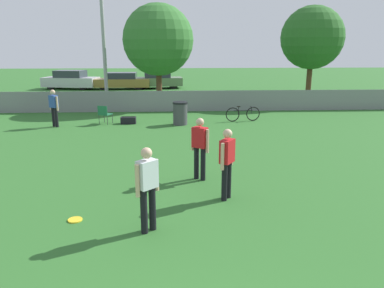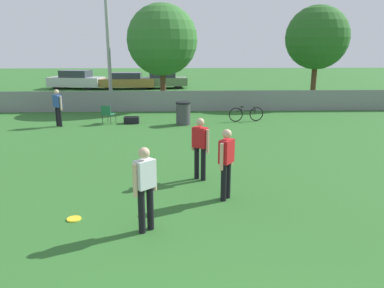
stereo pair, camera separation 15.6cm
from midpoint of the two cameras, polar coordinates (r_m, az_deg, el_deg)
The scene contains 16 objects.
fence_backline at distance 20.03m, azimuth -0.96°, elevation 6.56°, with size 25.15×0.07×1.21m.
light_pole at distance 22.10m, azimuth -12.71°, elevation 19.31°, with size 0.90×0.36×9.05m.
tree_near_pole at distance 21.36m, azimuth -4.35°, elevation 15.52°, with size 3.89×3.89×5.67m.
tree_far_right at distance 24.15m, azimuth 18.71°, elevation 15.08°, with size 3.71×3.71×5.74m.
player_receiver_white at distance 6.88m, azimuth -6.51°, elevation -6.11°, with size 0.42×0.41×1.62m.
player_defender_red at distance 8.31m, azimuth 5.78°, elevation -2.43°, with size 0.39×0.44×1.62m.
player_thrower_red at distance 9.52m, azimuth 1.71°, elevation -0.15°, with size 0.44×0.39×1.62m.
spectator_in_blue at distance 17.08m, azimuth -19.54°, elevation 5.53°, with size 0.44×0.37×1.60m.
frisbee_disc at distance 7.96m, azimuth -17.00°, elevation -10.85°, with size 0.28×0.28×0.03m.
folding_chair_sideline at distance 17.15m, azimuth -12.46°, elevation 4.64°, with size 0.62×0.62×0.84m.
bicycle_sideline at distance 17.51m, azimuth 8.52°, elevation 4.54°, with size 1.64×0.44×0.71m.
trash_bin at distance 16.58m, azimuth -1.08°, elevation 4.73°, with size 0.66×0.66×1.01m.
gear_bag_sideline at distance 17.09m, azimuth -8.93°, elevation 3.63°, with size 0.67×0.37×0.32m.
parked_car_silver at distance 32.52m, azimuth -17.11°, elevation 9.33°, with size 4.61×2.57×1.50m.
parked_car_tan at distance 31.45m, azimuth -9.74°, elevation 9.46°, with size 4.56×1.71×1.33m.
parked_car_olive at distance 31.60m, azimuth -4.41°, elevation 9.72°, with size 4.17×2.04×1.39m.
Camera 2 is at (-0.32, -1.83, 3.35)m, focal length 35.00 mm.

